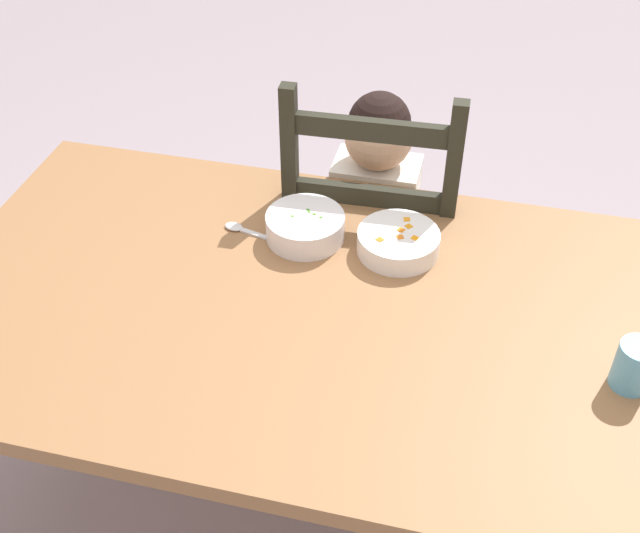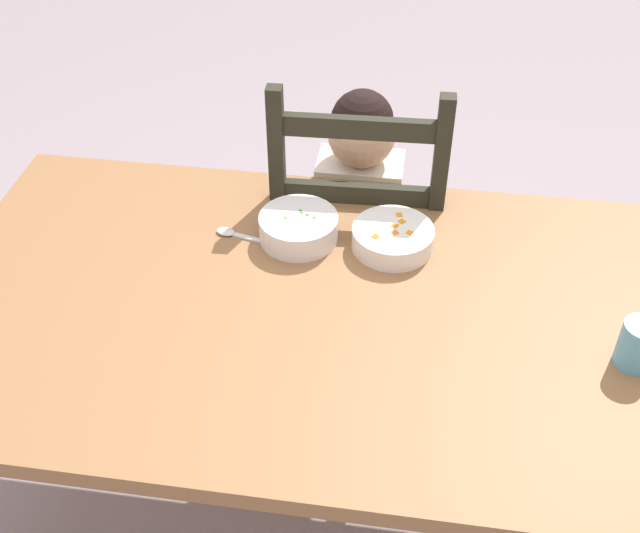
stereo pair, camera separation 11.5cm
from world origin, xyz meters
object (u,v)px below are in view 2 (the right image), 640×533
at_px(spoon, 234,234).
at_px(drinking_cup, 638,344).
at_px(bowl_of_peas, 299,227).
at_px(dining_table, 299,334).
at_px(child_figure, 358,207).
at_px(bowl_of_carrots, 393,237).
at_px(dining_chair, 357,252).

relative_size(spoon, drinking_cup, 1.42).
relative_size(bowl_of_peas, drinking_cup, 1.84).
distance_m(dining_table, bowl_of_peas, 0.25).
distance_m(dining_table, spoon, 0.29).
xyz_separation_m(child_figure, bowl_of_peas, (-0.11, -0.29, 0.14)).
bearing_deg(bowl_of_carrots, child_figure, 109.88).
xyz_separation_m(bowl_of_peas, spoon, (-0.15, -0.01, -0.03)).
bearing_deg(dining_table, bowl_of_peas, 99.45).
bearing_deg(dining_table, child_figure, 82.10).
bearing_deg(child_figure, spoon, -129.88).
bearing_deg(dining_chair, dining_table, -98.16).
relative_size(child_figure, bowl_of_peas, 5.25).
distance_m(child_figure, bowl_of_peas, 0.34).
bearing_deg(bowl_of_peas, drinking_cup, -22.33).
relative_size(dining_chair, bowl_of_peas, 5.73).
bearing_deg(child_figure, dining_table, -97.90).
height_order(dining_chair, bowl_of_carrots, dining_chair).
relative_size(dining_chair, child_figure, 1.09).
bearing_deg(bowl_of_carrots, drinking_cup, -30.67).
height_order(bowl_of_carrots, drinking_cup, drinking_cup).
height_order(bowl_of_peas, bowl_of_carrots, bowl_of_peas).
xyz_separation_m(child_figure, spoon, (-0.25, -0.30, 0.12)).
bearing_deg(dining_table, drinking_cup, -6.06).
xyz_separation_m(dining_table, child_figure, (0.07, 0.51, -0.02)).
height_order(dining_table, dining_chair, dining_chair).
relative_size(dining_table, spoon, 11.17).
xyz_separation_m(dining_table, dining_chair, (0.07, 0.51, -0.18)).
distance_m(dining_chair, drinking_cup, 0.88).
distance_m(dining_chair, spoon, 0.48).
bearing_deg(bowl_of_peas, spoon, -175.54).
bearing_deg(child_figure, drinking_cup, -44.63).
bearing_deg(child_figure, bowl_of_peas, -109.88).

